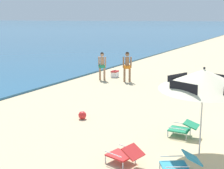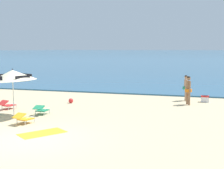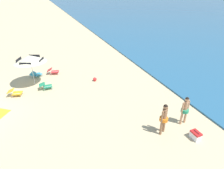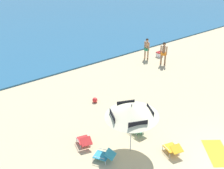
{
  "view_description": "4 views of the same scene",
  "coord_description": "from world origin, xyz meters",
  "views": [
    {
      "loc": [
        -10.88,
        1.8,
        3.54
      ],
      "look_at": [
        -0.09,
        7.47,
        0.98
      ],
      "focal_mm": 50.56,
      "sensor_mm": 36.0,
      "label": 1
    },
    {
      "loc": [
        6.21,
        -10.04,
        3.32
      ],
      "look_at": [
        0.94,
        7.46,
        1.27
      ],
      "focal_mm": 51.26,
      "sensor_mm": 36.0,
      "label": 2
    },
    {
      "loc": [
        11.24,
        4.15,
        6.72
      ],
      "look_at": [
        0.61,
        8.28,
        0.76
      ],
      "focal_mm": 30.77,
      "sensor_mm": 36.0,
      "label": 3
    },
    {
      "loc": [
        -9.86,
        -4.5,
        8.65
      ],
      "look_at": [
        -0.48,
        7.91,
        0.67
      ],
      "focal_mm": 48.08,
      "sensor_mm": 36.0,
      "label": 4
    }
  ],
  "objects": [
    {
      "name": "person_standing_beside",
      "position": [
        4.89,
        10.74,
        0.95
      ],
      "size": [
        0.4,
        0.49,
        1.64
      ],
      "color": "tan",
      "rests_on": "ground"
    },
    {
      "name": "beach_ball",
      "position": [
        -1.8,
        7.78,
        0.14
      ],
      "size": [
        0.29,
        0.29,
        0.29
      ],
      "primitive_type": "sphere",
      "color": "red",
      "rests_on": "ground"
    },
    {
      "name": "lounge_chair_under_umbrella",
      "position": [
        -1.55,
        2.11,
        0.28
      ],
      "size": [
        0.72,
        0.97,
        0.51
      ],
      "color": "gold",
      "rests_on": "ground"
    },
    {
      "name": "cooler_box",
      "position": [
        6.08,
        10.52,
        0.2
      ],
      "size": [
        0.51,
        0.37,
        0.43
      ],
      "color": "white",
      "rests_on": "ground"
    },
    {
      "name": "person_standing_near_shore",
      "position": [
        5.13,
        9.25,
        0.99
      ],
      "size": [
        0.42,
        0.47,
        1.71
      ],
      "color": "#8C6042",
      "rests_on": "ground"
    },
    {
      "name": "lounge_chair_facing_sea",
      "position": [
        -4.18,
        3.53,
        0.27
      ],
      "size": [
        0.91,
        1.03,
        0.52
      ],
      "color": "teal",
      "rests_on": "ground"
    },
    {
      "name": "lounge_chair_beside_umbrella",
      "position": [
        -4.33,
        4.89,
        0.27
      ],
      "size": [
        0.73,
        0.99,
        0.52
      ],
      "color": "red",
      "rests_on": "ground"
    },
    {
      "name": "beach_umbrella_striped_main",
      "position": [
        -2.89,
        3.38,
        2.04
      ],
      "size": [
        2.67,
        2.65,
        2.36
      ],
      "color": "silver",
      "rests_on": "ground"
    },
    {
      "name": "lounge_chair_spare_folded",
      "position": [
        -1.8,
        4.12,
        0.28
      ],
      "size": [
        0.59,
        0.88,
        0.5
      ],
      "color": "#1E7F56",
      "rests_on": "ground"
    }
  ]
}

